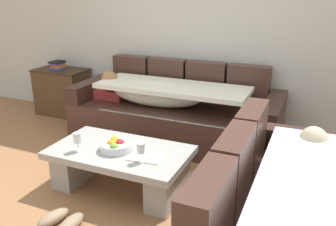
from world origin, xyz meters
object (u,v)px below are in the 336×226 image
object	(u,v)px
coffee_table	(120,164)
open_magazine	(146,157)
wine_glass_near_left	(77,138)
side_cabinet	(63,92)
wine_glass_near_right	(141,149)
couch_along_wall	(172,112)
fruit_bowl	(116,146)
book_stack_on_cabinet	(58,65)
pair_of_shoes	(62,221)
couch_near_window	(289,225)

from	to	relation	value
coffee_table	open_magazine	world-z (taller)	open_magazine
wine_glass_near_left	side_cabinet	bearing A→B (deg)	132.72
wine_glass_near_right	open_magazine	distance (m)	0.14
couch_along_wall	wine_glass_near_right	size ratio (longest dim) A/B	14.26
wine_glass_near_left	wine_glass_near_right	bearing A→B (deg)	3.26
coffee_table	fruit_bowl	distance (m)	0.19
book_stack_on_cabinet	open_magazine	bearing A→B (deg)	-35.12
book_stack_on_cabinet	pair_of_shoes	world-z (taller)	book_stack_on_cabinet
couch_along_wall	book_stack_on_cabinet	xyz separation A→B (m)	(-1.81, 0.23, 0.37)
couch_along_wall	book_stack_on_cabinet	size ratio (longest dim) A/B	11.73
fruit_bowl	book_stack_on_cabinet	distance (m)	2.33
coffee_table	fruit_bowl	world-z (taller)	fruit_bowl
coffee_table	pair_of_shoes	bearing A→B (deg)	-101.62
couch_near_window	open_magazine	bearing A→B (deg)	71.34
coffee_table	open_magazine	xyz separation A→B (m)	(0.28, -0.05, 0.15)
pair_of_shoes	fruit_bowl	bearing A→B (deg)	79.76
couch_along_wall	pair_of_shoes	world-z (taller)	couch_along_wall
open_magazine	wine_glass_near_right	bearing A→B (deg)	-94.64
coffee_table	open_magazine	bearing A→B (deg)	-9.37
wine_glass_near_left	open_magazine	world-z (taller)	wine_glass_near_left
wine_glass_near_right	couch_near_window	bearing A→B (deg)	-14.71
couch_along_wall	wine_glass_near_right	bearing A→B (deg)	-77.68
couch_along_wall	couch_near_window	size ratio (longest dim) A/B	1.20
coffee_table	book_stack_on_cabinet	bearing A→B (deg)	141.84
coffee_table	pair_of_shoes	xyz separation A→B (m)	(-0.13, -0.65, -0.19)
book_stack_on_cabinet	couch_along_wall	bearing A→B (deg)	-7.23
couch_along_wall	pair_of_shoes	distance (m)	1.88
fruit_bowl	book_stack_on_cabinet	xyz separation A→B (m)	(-1.80, 1.46, 0.27)
open_magazine	couch_near_window	bearing A→B (deg)	-23.92
couch_near_window	coffee_table	xyz separation A→B (m)	(-1.45, 0.44, -0.10)
open_magazine	side_cabinet	size ratio (longest dim) A/B	0.39
side_cabinet	book_stack_on_cabinet	distance (m)	0.38
couch_along_wall	open_magazine	world-z (taller)	couch_along_wall
coffee_table	fruit_bowl	xyz separation A→B (m)	(-0.02, -0.02, 0.18)
side_cabinet	pair_of_shoes	distance (m)	2.67
fruit_bowl	pair_of_shoes	xyz separation A→B (m)	(-0.11, -0.62, -0.38)
side_cabinet	couch_near_window	bearing A→B (deg)	-30.05
fruit_bowl	wine_glass_near_left	xyz separation A→B (m)	(-0.29, -0.14, 0.07)
couch_along_wall	side_cabinet	bearing A→B (deg)	172.73
couch_along_wall	coffee_table	bearing A→B (deg)	-89.42
couch_along_wall	book_stack_on_cabinet	bearing A→B (deg)	172.77
wine_glass_near_right	side_cabinet	distance (m)	2.59
fruit_bowl	book_stack_on_cabinet	world-z (taller)	book_stack_on_cabinet
wine_glass_near_left	side_cabinet	xyz separation A→B (m)	(-1.47, 1.60, -0.17)
coffee_table	wine_glass_near_left	size ratio (longest dim) A/B	7.23
side_cabinet	couch_along_wall	bearing A→B (deg)	-7.27
wine_glass_near_right	book_stack_on_cabinet	bearing A→B (deg)	143.31
couch_near_window	book_stack_on_cabinet	bearing A→B (deg)	60.21
pair_of_shoes	open_magazine	bearing A→B (deg)	55.65
fruit_bowl	wine_glass_near_left	distance (m)	0.33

